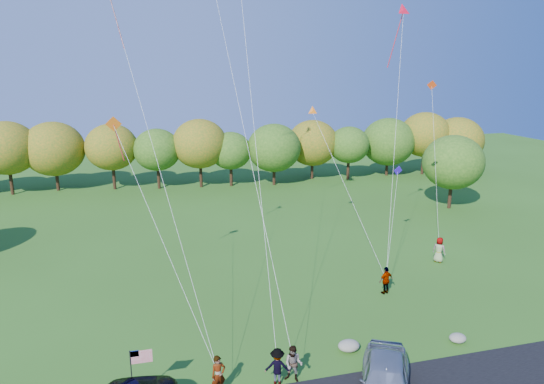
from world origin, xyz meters
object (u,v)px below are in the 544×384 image
at_px(flyer_b, 293,364).
at_px(flyer_e, 439,250).
at_px(flyer_d, 386,280).
at_px(flyer_a, 218,375).
at_px(flyer_c, 277,367).
at_px(minivan_silver, 385,380).

relative_size(flyer_b, flyer_e, 0.93).
bearing_deg(flyer_d, flyer_a, 16.48).
bearing_deg(flyer_a, flyer_b, -16.19).
distance_m(flyer_c, flyer_d, 11.39).
bearing_deg(flyer_c, flyer_e, -128.50).
distance_m(minivan_silver, flyer_c, 4.73).
bearing_deg(flyer_a, flyer_e, 14.68).
xyz_separation_m(flyer_a, flyer_c, (2.66, 0.00, -0.04)).
xyz_separation_m(flyer_b, flyer_c, (-0.76, 0.00, -0.00)).
bearing_deg(flyer_a, flyer_c, -16.19).
distance_m(flyer_b, flyer_d, 10.80).
relative_size(minivan_silver, flyer_b, 3.01).
relative_size(flyer_a, flyer_e, 0.97).
bearing_deg(minivan_silver, flyer_a, -169.92).
distance_m(minivan_silver, flyer_d, 10.41).
xyz_separation_m(flyer_b, flyer_e, (14.45, 10.68, 0.06)).
distance_m(flyer_b, flyer_e, 17.97).
xyz_separation_m(minivan_silver, flyer_a, (-6.83, 2.24, -0.05)).
bearing_deg(flyer_c, flyer_d, -125.82).
xyz_separation_m(minivan_silver, flyer_c, (-4.17, 2.24, -0.08)).
relative_size(flyer_b, flyer_c, 1.00).
bearing_deg(flyer_a, minivan_silver, -34.34).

